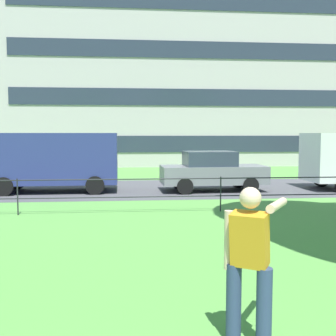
# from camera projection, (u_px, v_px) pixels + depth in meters

# --- Properties ---
(street_strip) EXTENTS (80.00, 6.02, 0.01)m
(street_strip) POSITION_uv_depth(u_px,v_px,m) (124.00, 189.00, 16.50)
(street_strip) COLOR #4C4C51
(street_strip) RESTS_ON ground
(park_fence) EXTENTS (39.28, 0.04, 1.00)m
(park_fence) POSITION_uv_depth(u_px,v_px,m) (121.00, 189.00, 11.35)
(park_fence) COLOR #232328
(park_fence) RESTS_ON ground
(person_thrower) EXTENTS (0.78, 0.66, 1.66)m
(person_thrower) POSITION_uv_depth(u_px,v_px,m) (250.00, 261.00, 4.19)
(person_thrower) COLOR navy
(person_thrower) RESTS_ON ground
(panel_van_left) EXTENTS (5.04, 2.17, 2.24)m
(panel_van_left) POSITION_uv_depth(u_px,v_px,m) (52.00, 159.00, 15.57)
(panel_van_left) COLOR navy
(panel_van_left) RESTS_ON ground
(car_grey_far_left) EXTENTS (4.05, 1.92, 1.54)m
(car_grey_far_left) POSITION_uv_depth(u_px,v_px,m) (212.00, 171.00, 15.85)
(car_grey_far_left) COLOR slate
(car_grey_far_left) RESTS_ON ground
(apartment_building_background) EXTENTS (26.27, 14.79, 18.94)m
(apartment_building_background) POSITION_uv_depth(u_px,v_px,m) (169.00, 46.00, 33.83)
(apartment_building_background) COLOR #B7B2AD
(apartment_building_background) RESTS_ON ground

